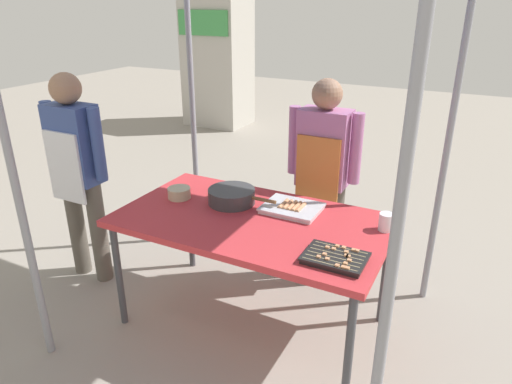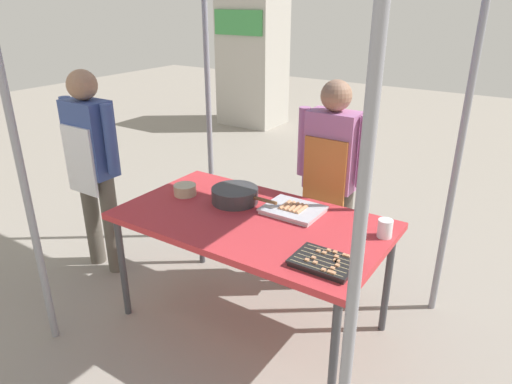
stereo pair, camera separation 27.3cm
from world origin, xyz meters
name	(u,v)px [view 1 (the left image)]	position (x,y,z in m)	size (l,w,h in m)	color
ground_plane	(253,321)	(0.00, 0.00, 0.00)	(18.00, 18.00, 0.00)	gray
stall_table	(252,226)	(0.00, 0.00, 0.70)	(1.60, 0.90, 0.75)	#C63338
tray_grilled_sausages	(292,208)	(0.17, 0.20, 0.77)	(0.35, 0.28, 0.05)	silver
tray_meat_skewers	(335,258)	(0.59, -0.24, 0.77)	(0.31, 0.22, 0.04)	black
cooking_wok	(232,196)	(-0.22, 0.14, 0.80)	(0.46, 0.30, 0.09)	#38383A
condiment_bowl	(179,193)	(-0.56, 0.05, 0.78)	(0.15, 0.15, 0.07)	#BFB28C
drink_cup_near_edge	(386,222)	(0.74, 0.21, 0.80)	(0.08, 0.08, 0.10)	white
vendor_woman	(323,169)	(0.19, 0.70, 0.87)	(0.52, 0.22, 1.48)	#595147
customer_nearby	(77,164)	(-1.34, -0.06, 0.89)	(0.52, 0.22, 1.52)	#595147
neighbor_stall_left	(218,61)	(-2.89, 4.32, 1.01)	(0.95, 0.78, 2.01)	#B7B2A8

